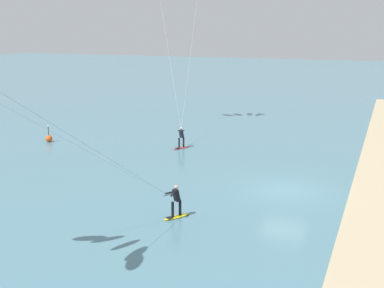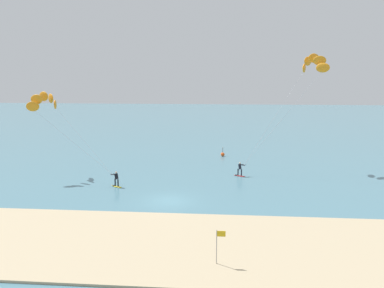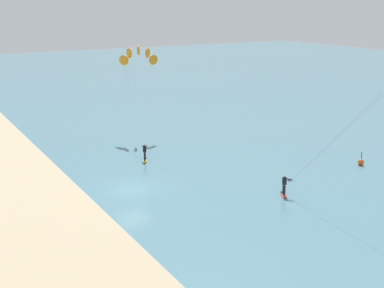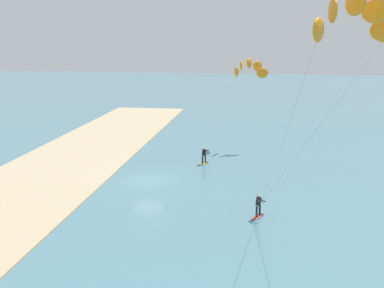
# 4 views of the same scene
# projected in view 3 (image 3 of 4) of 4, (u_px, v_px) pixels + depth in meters

# --- Properties ---
(ground_plane) EXTENTS (240.00, 240.00, 0.00)m
(ground_plane) POSITION_uv_depth(u_px,v_px,m) (132.00, 190.00, 38.83)
(ground_plane) COLOR slate
(sand_strip) EXTENTS (80.00, 11.37, 0.16)m
(sand_strip) POSITION_uv_depth(u_px,v_px,m) (11.00, 213.00, 34.28)
(sand_strip) COLOR tan
(sand_strip) RESTS_ON ground
(kitesurfer_mid_water) EXTENTS (11.35, 6.66, 9.86)m
(kitesurfer_mid_water) POSITION_uv_depth(u_px,v_px,m) (139.00, 60.00, 52.77)
(kitesurfer_mid_water) COLOR yellow
(kitesurfer_mid_water) RESTS_ON ground
(marker_buoy) EXTENTS (0.56, 0.56, 1.38)m
(marker_buoy) POSITION_uv_depth(u_px,v_px,m) (361.00, 162.00, 44.69)
(marker_buoy) COLOR #EA5119
(marker_buoy) RESTS_ON ground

